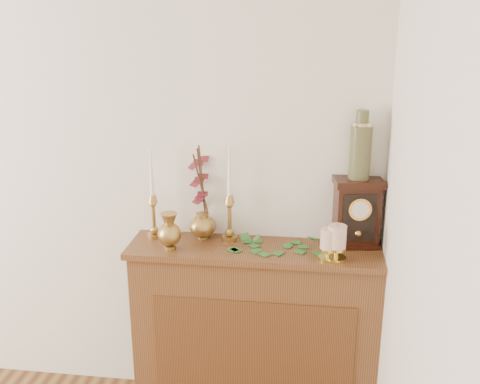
# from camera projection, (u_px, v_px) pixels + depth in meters

# --- Properties ---
(console_shelf) EXTENTS (1.24, 0.34, 0.93)m
(console_shelf) POSITION_uv_depth(u_px,v_px,m) (255.00, 337.00, 2.85)
(console_shelf) COLOR brown
(console_shelf) RESTS_ON ground
(candlestick_left) EXTENTS (0.08, 0.08, 0.45)m
(candlestick_left) POSITION_uv_depth(u_px,v_px,m) (153.00, 209.00, 2.78)
(candlestick_left) COLOR #A87B43
(candlestick_left) RESTS_ON console_shelf
(candlestick_center) EXTENTS (0.08, 0.08, 0.48)m
(candlestick_center) POSITION_uv_depth(u_px,v_px,m) (230.00, 210.00, 2.74)
(candlestick_center) COLOR #A87B43
(candlestick_center) RESTS_ON console_shelf
(bud_vase) EXTENTS (0.11, 0.11, 0.18)m
(bud_vase) POSITION_uv_depth(u_px,v_px,m) (169.00, 232.00, 2.65)
(bud_vase) COLOR #A87B43
(bud_vase) RESTS_ON console_shelf
(ginger_jar) EXTENTS (0.20, 0.21, 0.49)m
(ginger_jar) POSITION_uv_depth(u_px,v_px,m) (201.00, 194.00, 2.77)
(ginger_jar) COLOR #A87B43
(ginger_jar) RESTS_ON console_shelf
(pillar_candle_left) EXTENTS (0.08, 0.08, 0.16)m
(pillar_candle_left) POSITION_uv_depth(u_px,v_px,m) (328.00, 243.00, 2.53)
(pillar_candle_left) COLOR gold
(pillar_candle_left) RESTS_ON console_shelf
(pillar_candle_right) EXTENTS (0.09, 0.09, 0.18)m
(pillar_candle_right) POSITION_uv_depth(u_px,v_px,m) (337.00, 241.00, 2.53)
(pillar_candle_right) COLOR gold
(pillar_candle_right) RESTS_ON console_shelf
(ivy_garland) EXTENTS (0.42, 0.18, 0.08)m
(ivy_garland) POSITION_uv_depth(u_px,v_px,m) (282.00, 248.00, 2.66)
(ivy_garland) COLOR #2C6526
(ivy_garland) RESTS_ON console_shelf
(mantel_clock) EXTENTS (0.24, 0.19, 0.34)m
(mantel_clock) POSITION_uv_depth(u_px,v_px,m) (356.00, 213.00, 2.68)
(mantel_clock) COLOR black
(mantel_clock) RESTS_ON console_shelf
(ceramic_vase) EXTENTS (0.10, 0.10, 0.32)m
(ceramic_vase) POSITION_uv_depth(u_px,v_px,m) (360.00, 148.00, 2.58)
(ceramic_vase) COLOR #172E23
(ceramic_vase) RESTS_ON mantel_clock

